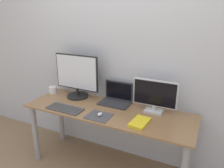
{
  "coord_description": "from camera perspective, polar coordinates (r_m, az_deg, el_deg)",
  "views": [
    {
      "loc": [
        0.94,
        -1.53,
        1.7
      ],
      "look_at": [
        0.0,
        0.39,
        0.97
      ],
      "focal_mm": 35.0,
      "sensor_mm": 36.0,
      "label": 1
    }
  ],
  "objects": [
    {
      "name": "monitor_left",
      "position": [
        2.56,
        -9.19,
        1.99
      ],
      "size": [
        0.55,
        0.25,
        0.51
      ],
      "color": "black",
      "rests_on": "desk"
    },
    {
      "name": "desk",
      "position": [
        2.34,
        -1.05,
        -9.85
      ],
      "size": [
        1.78,
        0.59,
        0.71
      ],
      "color": "olive",
      "rests_on": "ground_plane"
    },
    {
      "name": "keyboard",
      "position": [
        2.35,
        -12.19,
        -6.24
      ],
      "size": [
        0.39,
        0.17,
        0.02
      ],
      "color": "#4C4C51",
      "rests_on": "desk"
    },
    {
      "name": "mouse",
      "position": [
        2.15,
        -3.18,
        -7.91
      ],
      "size": [
        0.04,
        0.06,
        0.03
      ],
      "color": "silver",
      "rests_on": "mousepad"
    },
    {
      "name": "book",
      "position": [
        2.04,
        7.26,
        -9.88
      ],
      "size": [
        0.16,
        0.24,
        0.03
      ],
      "color": "yellow",
      "rests_on": "desk"
    },
    {
      "name": "wall_back",
      "position": [
        2.43,
        2.77,
        8.14
      ],
      "size": [
        7.0,
        0.05,
        2.5
      ],
      "color": "silver",
      "rests_on": "ground_plane"
    },
    {
      "name": "laptop",
      "position": [
        2.43,
        1.2,
        -3.66
      ],
      "size": [
        0.33,
        0.23,
        0.23
      ],
      "color": "#333338",
      "rests_on": "desk"
    },
    {
      "name": "monitor_right",
      "position": [
        2.21,
        11.09,
        -2.98
      ],
      "size": [
        0.44,
        0.13,
        0.34
      ],
      "color": "silver",
      "rests_on": "desk"
    },
    {
      "name": "mousepad",
      "position": [
        2.15,
        -3.46,
        -8.37
      ],
      "size": [
        0.24,
        0.21,
        0.0
      ],
      "color": "#47474C",
      "rests_on": "desk"
    },
    {
      "name": "mug",
      "position": [
        2.81,
        -15.2,
        -1.52
      ],
      "size": [
        0.1,
        0.1,
        0.08
      ],
      "color": "white",
      "rests_on": "desk"
    }
  ]
}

